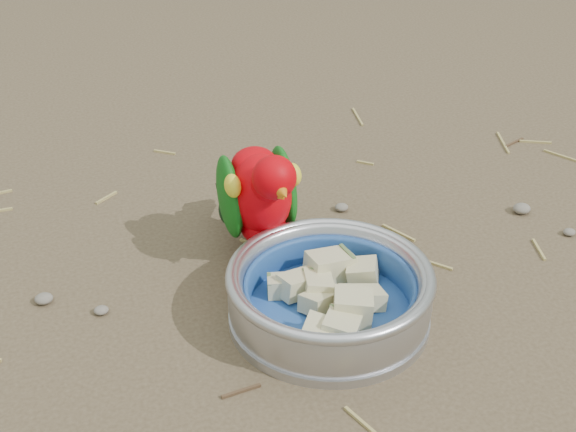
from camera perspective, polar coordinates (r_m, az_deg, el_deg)
name	(u,v)px	position (r m, az deg, el deg)	size (l,w,h in m)	color
ground	(326,309)	(0.85, 2.75, -6.66)	(60.00, 60.00, 0.00)	brown
food_bowl	(329,314)	(0.83, 2.93, -6.95)	(0.21, 0.21, 0.02)	#B2B2BA
bowl_wall	(330,290)	(0.81, 2.99, -5.28)	(0.21, 0.21, 0.04)	#B2B2BA
fruit_wedges	(330,296)	(0.82, 2.98, -5.68)	(0.12, 0.12, 0.03)	#C8BE8D
lory_parrot	(261,204)	(0.89, -1.97, 0.86)	(0.09, 0.18, 0.15)	#BE0007
ground_debris	(341,255)	(0.93, 3.82, -2.80)	(0.90, 0.80, 0.01)	tan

